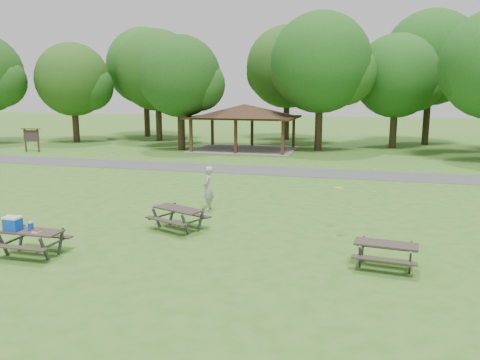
% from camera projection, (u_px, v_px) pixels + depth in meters
% --- Properties ---
extents(ground, '(160.00, 160.00, 0.00)m').
position_uv_depth(ground, '(179.00, 240.00, 15.27)').
color(ground, '#36661D').
rests_on(ground, ground).
extents(asphalt_path, '(120.00, 3.20, 0.02)m').
position_uv_depth(asphalt_path, '(267.00, 171.00, 28.55)').
color(asphalt_path, '#414143').
rests_on(asphalt_path, ground).
extents(pavilion, '(8.60, 7.01, 3.76)m').
position_uv_depth(pavilion, '(244.00, 113.00, 38.49)').
color(pavilion, '#3E2216').
rests_on(pavilion, ground).
extents(notice_board, '(1.60, 0.30, 1.88)m').
position_uv_depth(notice_board, '(31.00, 136.00, 37.20)').
color(notice_board, '#392514').
rests_on(notice_board, ground).
extents(tree_row_b, '(7.14, 6.80, 9.28)m').
position_uv_depth(tree_row_b, '(74.00, 82.00, 43.77)').
color(tree_row_b, black).
rests_on(tree_row_b, ground).
extents(tree_row_c, '(8.19, 7.80, 10.67)m').
position_uv_depth(tree_row_c, '(158.00, 73.00, 45.14)').
color(tree_row_c, black).
rests_on(tree_row_c, ground).
extents(tree_row_d, '(6.93, 6.60, 9.27)m').
position_uv_depth(tree_row_d, '(181.00, 79.00, 37.84)').
color(tree_row_d, black).
rests_on(tree_row_d, ground).
extents(tree_row_e, '(8.40, 8.00, 11.02)m').
position_uv_depth(tree_row_e, '(322.00, 66.00, 37.21)').
color(tree_row_e, black).
rests_on(tree_row_e, ground).
extents(tree_row_f, '(7.35, 7.00, 9.55)m').
position_uv_depth(tree_row_f, '(397.00, 78.00, 39.18)').
color(tree_row_f, '#2F2115').
rests_on(tree_row_f, ground).
extents(tree_deep_a, '(8.40, 8.00, 11.38)m').
position_uv_depth(tree_deep_a, '(146.00, 69.00, 49.11)').
color(tree_deep_a, '#321F16').
rests_on(tree_deep_a, ground).
extents(tree_deep_b, '(8.40, 8.00, 11.13)m').
position_uv_depth(tree_deep_b, '(288.00, 70.00, 45.81)').
color(tree_deep_b, black).
rests_on(tree_deep_b, ground).
extents(tree_deep_c, '(8.82, 8.40, 11.90)m').
position_uv_depth(tree_deep_c, '(432.00, 61.00, 41.43)').
color(tree_deep_c, black).
rests_on(tree_deep_c, ground).
extents(picnic_table_near, '(1.80, 1.46, 1.25)m').
position_uv_depth(picnic_table_near, '(26.00, 232.00, 13.68)').
color(picnic_table_near, '#2F2622').
rests_on(picnic_table_near, ground).
extents(picnic_table_middle, '(2.24, 2.05, 0.79)m').
position_uv_depth(picnic_table_middle, '(178.00, 213.00, 16.29)').
color(picnic_table_middle, '#2D2520').
rests_on(picnic_table_middle, ground).
extents(picnic_table_far, '(1.80, 1.50, 0.73)m').
position_uv_depth(picnic_table_far, '(386.00, 249.00, 12.73)').
color(picnic_table_far, '#302722').
rests_on(picnic_table_far, ground).
extents(frisbee_in_flight, '(0.33, 0.33, 0.02)m').
position_uv_depth(frisbee_in_flight, '(338.00, 188.00, 15.82)').
color(frisbee_in_flight, gold).
rests_on(frisbee_in_flight, ground).
extents(frisbee_thrower, '(0.53, 0.71, 1.80)m').
position_uv_depth(frisbee_thrower, '(208.00, 188.00, 18.96)').
color(frisbee_thrower, '#A4A4A6').
rests_on(frisbee_thrower, ground).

